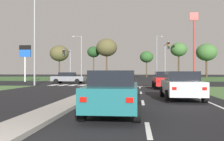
{
  "coord_description": "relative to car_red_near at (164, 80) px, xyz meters",
  "views": [
    {
      "loc": [
        3.2,
        -3.84,
        1.56
      ],
      "look_at": [
        -0.65,
        35.46,
        1.73
      ],
      "focal_mm": 40.69,
      "sensor_mm": 36.0,
      "label": 1
    }
  ],
  "objects": [
    {
      "name": "treeline_fourth",
      "position": [
        0.08,
        44.96,
        4.68
      ],
      "size": [
        3.59,
        3.59,
        7.04
      ],
      "color": "#423323",
      "rests_on": "ground"
    },
    {
      "name": "street_lamp_third",
      "position": [
        -14.19,
        28.15,
        4.19
      ],
      "size": [
        1.9,
        1.09,
        8.95
      ],
      "color": "gray",
      "rests_on": "ground"
    },
    {
      "name": "crosswalk_bar_third",
      "position": [
        -9.84,
        4.96,
        -0.8
      ],
      "size": [
        0.7,
        2.8,
        0.01
      ],
      "primitive_type": "cube",
      "color": "silver",
      "rests_on": "ground"
    },
    {
      "name": "traffic_signal_far_left",
      "position": [
        -13.34,
        15.24,
        2.68
      ],
      "size": [
        0.32,
        4.07,
        5.08
      ],
      "color": "gray",
      "rests_on": "ground"
    },
    {
      "name": "street_lamp_fourth",
      "position": [
        2.69,
        42.18,
        5.15
      ],
      "size": [
        1.75,
        1.23,
        10.86
      ],
      "color": "gray",
      "rests_on": "ground"
    },
    {
      "name": "car_blue_third",
      "position": [
        -7.93,
        40.14,
        -0.02
      ],
      "size": [
        2.05,
        4.41,
        1.52
      ],
      "rotation": [
        0.0,
        0.0,
        3.14
      ],
      "color": "navy",
      "rests_on": "ground"
    },
    {
      "name": "lane_dash_fourth",
      "position": [
        -2.24,
        1.16,
        -0.8
      ],
      "size": [
        0.14,
        2.0,
        0.01
      ],
      "primitive_type": "cube",
      "color": "silver",
      "rests_on": "ground"
    },
    {
      "name": "treeline_second",
      "position": [
        -14.47,
        45.89,
        6.2
      ],
      "size": [
        3.57,
        3.57,
        8.57
      ],
      "color": "#423323",
      "rests_on": "ground"
    },
    {
      "name": "median_island_near",
      "position": [
        -5.74,
        -8.84,
        -0.73
      ],
      "size": [
        1.2,
        22.0,
        0.14
      ],
      "primitive_type": "cube",
      "color": "gray",
      "rests_on": "ground"
    },
    {
      "name": "car_red_near",
      "position": [
        0.0,
        0.0,
        0.0
      ],
      "size": [
        2.09,
        4.55,
        1.57
      ],
      "color": "#A31919",
      "rests_on": "ground"
    },
    {
      "name": "fastfood_pole_sign",
      "position": [
        9.54,
        31.64,
        9.27
      ],
      "size": [
        1.8,
        0.4,
        14.1
      ],
      "color": "red",
      "rests_on": "ground"
    },
    {
      "name": "pedestrian_at_median",
      "position": [
        -5.6,
        24.03,
        0.35
      ],
      "size": [
        0.34,
        0.34,
        1.67
      ],
      "rotation": [
        0.0,
        0.0,
        5.62
      ],
      "color": "#9E8966",
      "rests_on": "median_island_far"
    },
    {
      "name": "crosswalk_bar_fifth",
      "position": [
        -7.54,
        4.96,
        -0.8
      ],
      "size": [
        0.7,
        2.8,
        0.01
      ],
      "primitive_type": "cube",
      "color": "silver",
      "rests_on": "ground"
    },
    {
      "name": "fuel_price_totem",
      "position": [
        -19.66,
        13.82,
        3.3
      ],
      "size": [
        1.8,
        0.24,
        5.63
      ],
      "color": "silver",
      "rests_on": "ground"
    },
    {
      "name": "car_grey_fifth",
      "position": [
        -11.63,
        9.32,
        -0.05
      ],
      "size": [
        4.41,
        2.08,
        1.46
      ],
      "rotation": [
        0.0,
        0.0,
        -1.57
      ],
      "color": "slate",
      "rests_on": "ground"
    },
    {
      "name": "ground_plane",
      "position": [
        -5.74,
        10.16,
        -0.8
      ],
      "size": [
        200.0,
        200.0,
        0.0
      ],
      "primitive_type": "plane",
      "color": "black"
    },
    {
      "name": "lane_dash_second",
      "position": [
        -2.24,
        -10.84,
        -0.8
      ],
      "size": [
        0.14,
        2.0,
        0.01
      ],
      "primitive_type": "cube",
      "color": "silver",
      "rests_on": "ground"
    },
    {
      "name": "crosswalk_bar_second",
      "position": [
        -10.99,
        4.96,
        -0.8
      ],
      "size": [
        0.7,
        2.8,
        0.01
      ],
      "primitive_type": "cube",
      "color": "silver",
      "rests_on": "ground"
    },
    {
      "name": "median_island_far",
      "position": [
        -5.74,
        35.16,
        -0.73
      ],
      "size": [
        1.2,
        36.0,
        0.14
      ],
      "primitive_type": "cube",
      "color": "gray",
      "rests_on": "ground"
    },
    {
      "name": "stop_bar_near",
      "position": [
        -1.94,
        3.16,
        -0.8
      ],
      "size": [
        6.4,
        0.5,
        0.01
      ],
      "primitive_type": "cube",
      "color": "silver",
      "rests_on": "ground"
    },
    {
      "name": "treeline_fifth",
      "position": [
        15.41,
        43.85,
        5.73
      ],
      "size": [
        5.26,
        5.26,
        8.8
      ],
      "color": "#423323",
      "rests_on": "ground"
    },
    {
      "name": "crosswalk_bar_seventh",
      "position": [
        -5.24,
        4.96,
        -0.8
      ],
      "size": [
        0.7,
        2.8,
        0.01
      ],
      "primitive_type": "cube",
      "color": "silver",
      "rests_on": "ground"
    },
    {
      "name": "car_beige_fourth",
      "position": [
        -8.15,
        32.44,
        -0.03
      ],
      "size": [
        1.99,
        4.41,
        1.51
      ],
      "rotation": [
        0.0,
        0.0,
        3.14
      ],
      "color": "#BCAD8E",
      "rests_on": "ground"
    },
    {
      "name": "lane_dash_third",
      "position": [
        -2.24,
        -4.84,
        -0.8
      ],
      "size": [
        0.14,
        2.0,
        0.01
      ],
      "primitive_type": "cube",
      "color": "silver",
      "rests_on": "ground"
    },
    {
      "name": "car_silver_second",
      "position": [
        -0.07,
        -9.19,
        0.0
      ],
      "size": [
        2.05,
        4.57,
        1.58
      ],
      "color": "#B7B7BC",
      "rests_on": "ground"
    },
    {
      "name": "traffic_signal_far_right",
      "position": [
        1.86,
        14.95,
        3.32
      ],
      "size": [
        0.32,
        5.12,
        5.97
      ],
      "color": "gray",
      "rests_on": "ground"
    },
    {
      "name": "treeline_third",
      "position": [
        -10.56,
        43.63,
        7.17
      ],
      "size": [
        5.58,
        5.58,
        10.38
      ],
      "color": "#423323",
      "rests_on": "ground"
    },
    {
      "name": "treeline_near",
      "position": [
        -23.91,
        44.73,
        5.8
      ],
      "size": [
        5.19,
        5.19,
        8.83
      ],
      "color": "#423323",
      "rests_on": "ground"
    },
    {
      "name": "street_lamp_second",
      "position": [
        -14.11,
        3.79,
        4.85
      ],
      "size": [
        1.14,
        1.98,
        10.21
      ],
      "color": "gray",
      "rests_on": "ground"
    },
    {
      "name": "grass_verge_far_left",
      "position": [
        -31.24,
        34.66,
        -0.8
      ],
      "size": [
        35.0,
        35.0,
        0.01
      ],
      "primitive_type": "cube",
      "color": "#385B2D",
      "rests_on": "ground"
    },
    {
      "name": "lane_dash_near",
      "position": [
        -2.24,
        -16.84,
        -0.8
      ],
      "size": [
        0.14,
        2.0,
        0.01
      ],
      "primitive_type": "cube",
      "color": "silver",
      "rests_on": "ground"
    },
    {
      "name": "car_teal_sixth",
      "position": [
        -3.39,
        -14.44,
        0.01
      ],
      "size": [
        1.95,
        4.52,
        1.6
      ],
      "color": "#19565B",
      "rests_on": "ground"
    },
    {
      "name": "edge_line_right",
      "position": [
        1.11,
        -7.84,
        -0.8
      ],
      "size": [
        0.14,
        24.0,
        0.01
      ],
      "primitive_type": "cube",
      "color": "silver",
      "rests_on": "ground"
    },
    {
      "name": "crosswalk_bar_sixth",
      "position": [
        -6.39,
        4.96,
        -0.8
      ],
      "size": [
        0.7,
        2.8,
        0.01
      ],
      "primitive_type": "cube",
      "color": "silver",
      "rests_on": "ground"
    },
    {
      "name": "crosswalk_bar_near",
      "position": [
        -12.14,
        4.96,
        -0.8
      ],
      "size": [
        0.7,
        2.8,
        0.01
      ],
      "primitive_type": "cube",
      "color": "silver",
      "rests_on": "ground"
    },
    {
      "name": "treeline_sixth",
      "position": [
        8.57,
        45.08,
        6.56
      ],
      "size": [
        4.34,
        4.34,
        9.29
      ],
      "color": "#423323",
      "rests_on": "ground"
    },
    {
      "name": "crosswalk_bar_fourth",
      "position": [
        -8.69,
        4.96,
        -0.8
      ],
      "size": [
        0.7,
        2.8,
        0.01
      ],
      "primitive_type": "cube",
      "color": "silver",
      "rests_on": "ground"
    }
  ]
}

